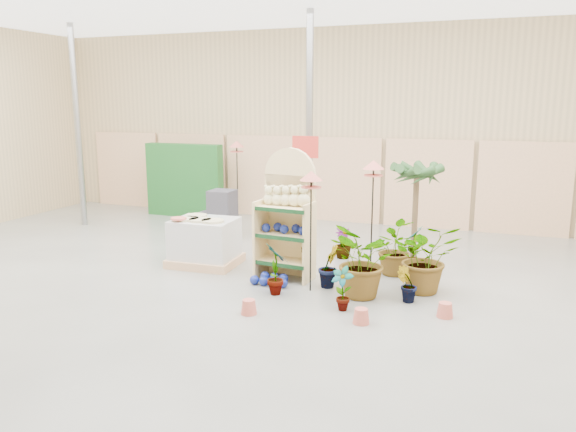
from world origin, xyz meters
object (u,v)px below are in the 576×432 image
(display_shelf, at_px, (288,219))
(bird_table_front, at_px, (311,180))
(pallet_stack, at_px, (205,242))
(potted_plant_2, at_px, (364,261))

(display_shelf, bearing_deg, bird_table_front, -40.03)
(display_shelf, distance_m, pallet_stack, 1.69)
(display_shelf, relative_size, potted_plant_2, 1.91)
(pallet_stack, xyz_separation_m, potted_plant_2, (2.99, -0.71, 0.14))
(display_shelf, relative_size, pallet_stack, 1.77)
(potted_plant_2, bearing_deg, pallet_stack, 166.67)
(pallet_stack, bearing_deg, potted_plant_2, -15.81)
(pallet_stack, bearing_deg, display_shelf, -6.28)
(pallet_stack, height_order, potted_plant_2, potted_plant_2)
(pallet_stack, bearing_deg, bird_table_front, -19.86)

